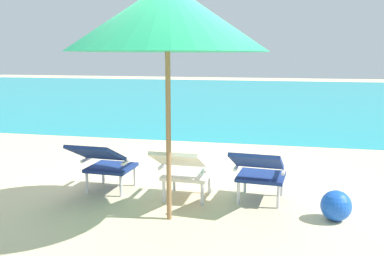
% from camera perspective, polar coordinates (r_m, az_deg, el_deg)
% --- Properties ---
extents(ground_plane, '(40.00, 40.00, 0.00)m').
position_cam_1_polar(ground_plane, '(8.94, 5.07, -0.62)').
color(ground_plane, beige).
extents(ocean_band, '(40.00, 18.00, 0.01)m').
position_cam_1_polar(ocean_band, '(16.76, 8.52, 4.37)').
color(ocean_band, teal).
rests_on(ocean_band, ground_plane).
extents(lounge_chair_left, '(0.58, 0.90, 0.68)m').
position_cam_1_polar(lounge_chair_left, '(5.08, -11.79, -4.44)').
color(lounge_chair_left, navy).
rests_on(lounge_chair_left, ground_plane).
extents(lounge_chair_center, '(0.56, 0.88, 0.68)m').
position_cam_1_polar(lounge_chair_center, '(4.69, -1.15, -5.46)').
color(lounge_chair_center, silver).
rests_on(lounge_chair_center, ground_plane).
extents(lounge_chair_right, '(0.61, 0.92, 0.68)m').
position_cam_1_polar(lounge_chair_right, '(4.68, 9.10, -5.62)').
color(lounge_chair_right, navy).
rests_on(lounge_chair_right, ground_plane).
extents(beach_umbrella_center, '(2.09, 2.09, 2.32)m').
position_cam_1_polar(beach_umbrella_center, '(4.07, -3.35, 14.76)').
color(beach_umbrella_center, olive).
rests_on(beach_umbrella_center, ground_plane).
extents(beach_ball, '(0.31, 0.31, 0.31)m').
position_cam_1_polar(beach_ball, '(4.53, 18.94, -9.93)').
color(beach_ball, blue).
rests_on(beach_ball, ground_plane).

